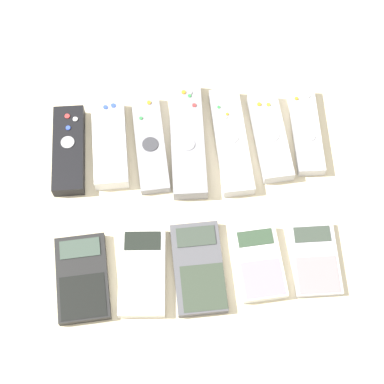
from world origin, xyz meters
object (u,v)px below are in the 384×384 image
object	(u,v)px
remote_0	(69,150)
calculator_0	(82,278)
calculator_1	(142,272)
calculator_3	(259,263)
calculator_4	(315,259)
remote_1	(110,143)
remote_2	(150,144)
remote_3	(190,138)
remote_6	(306,131)
remote_4	(231,141)
remote_5	(270,137)
calculator_2	(201,268)

from	to	relation	value
remote_0	calculator_0	xyz separation A→B (m)	(0.02, -0.23, -0.00)
remote_0	calculator_1	bearing A→B (deg)	-62.15
calculator_0	calculator_3	xyz separation A→B (m)	(0.28, 0.00, 0.00)
calculator_1	calculator_4	xyz separation A→B (m)	(0.28, 0.00, -0.00)
remote_1	remote_2	size ratio (longest dim) A/B	0.88
remote_3	calculator_3	bearing A→B (deg)	-66.87
remote_0	calculator_4	world-z (taller)	remote_0
remote_6	calculator_4	world-z (taller)	remote_6
remote_6	calculator_3	world-z (taller)	remote_6
remote_3	calculator_3	size ratio (longest dim) A/B	1.80
remote_0	calculator_1	xyz separation A→B (m)	(0.11, -0.22, -0.00)
remote_2	calculator_3	world-z (taller)	same
remote_1	remote_2	bearing A→B (deg)	-3.71
remote_1	remote_3	size ratio (longest dim) A/B	0.74
remote_4	calculator_1	size ratio (longest dim) A/B	1.37
calculator_1	calculator_4	world-z (taller)	calculator_1
remote_3	remote_1	bearing A→B (deg)	-178.67
remote_1	calculator_1	world-z (taller)	remote_1
remote_2	calculator_3	size ratio (longest dim) A/B	1.51
remote_2	calculator_3	bearing A→B (deg)	-57.77
calculator_3	remote_3	bearing A→B (deg)	108.33
remote_1	remote_6	world-z (taller)	remote_1
remote_5	calculator_2	bearing A→B (deg)	-125.22
remote_2	calculator_3	distance (m)	0.28
remote_3	remote_4	world-z (taller)	remote_3
remote_6	calculator_1	world-z (taller)	remote_6
remote_5	remote_1	bearing A→B (deg)	174.89
remote_2	remote_3	world-z (taller)	remote_3
remote_0	remote_6	distance (m)	0.41
remote_3	calculator_3	xyz separation A→B (m)	(0.09, -0.23, -0.00)
calculator_2	calculator_3	distance (m)	0.09
remote_4	remote_5	bearing A→B (deg)	-0.16
remote_0	calculator_3	xyz separation A→B (m)	(0.30, -0.22, -0.00)
calculator_1	remote_5	bearing A→B (deg)	47.99
remote_1	calculator_3	xyz separation A→B (m)	(0.23, -0.23, -0.00)
remote_3	remote_6	xyz separation A→B (m)	(0.20, 0.00, -0.00)
remote_4	calculator_3	distance (m)	0.22
remote_3	remote_6	bearing A→B (deg)	1.57
calculator_3	calculator_0	bearing A→B (deg)	177.00
calculator_4	remote_1	bearing A→B (deg)	145.23
remote_0	remote_1	xyz separation A→B (m)	(0.07, 0.01, 0.00)
remote_4	calculator_0	world-z (taller)	remote_4
remote_2	remote_4	distance (m)	0.14
remote_6	remote_1	bearing A→B (deg)	-178.36
remote_5	calculator_2	xyz separation A→B (m)	(-0.14, -0.22, -0.00)
remote_5	calculator_0	bearing A→B (deg)	-148.78
calculator_0	calculator_3	world-z (taller)	calculator_3
calculator_1	calculator_4	distance (m)	0.28
remote_1	calculator_2	size ratio (longest dim) A/B	1.08
remote_3	calculator_4	world-z (taller)	remote_3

